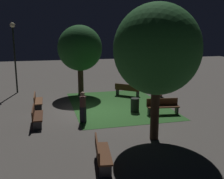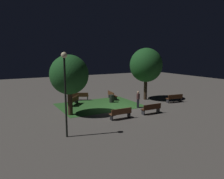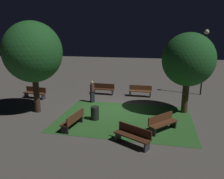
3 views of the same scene
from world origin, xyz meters
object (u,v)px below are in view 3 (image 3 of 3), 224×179
lamp_post_plaza_east (205,52)px  bench_lawn_edge (35,92)px  tree_back_left (188,60)px  pedestrian (92,91)px  bench_front_left (140,91)px  bench_by_lamp (133,135)px  bench_near_trees (103,89)px  trash_bin (95,113)px  tree_back_right (33,52)px  bench_corner (74,120)px  bench_back_row (162,122)px

lamp_post_plaza_east → bench_lawn_edge: bearing=16.5°
tree_back_left → pedestrian: tree_back_left is taller
bench_front_left → pedestrian: bearing=35.0°
bench_by_lamp → bench_near_trees: bearing=-66.9°
bench_near_trees → lamp_post_plaza_east: bearing=-168.9°
bench_lawn_edge → tree_back_left: 11.47m
tree_back_left → trash_bin: tree_back_left is taller
tree_back_right → lamp_post_plaza_east: (-11.03, -6.52, -0.36)m
bench_lawn_edge → bench_corner: (-4.99, 4.61, 0.00)m
bench_back_row → trash_bin: bearing=-11.0°
pedestrian → bench_by_lamp: bearing=122.7°
bench_front_left → lamp_post_plaza_east: bearing=-162.2°
bench_by_lamp → pedestrian: bearing=-57.3°
bench_back_row → pedestrian: size_ratio=1.03×
bench_lawn_edge → pedestrian: (-4.66, 0.06, 0.37)m
bench_by_lamp → pedestrian: pedestrian is taller
bench_corner → lamp_post_plaza_east: 11.86m
bench_front_left → tree_back_right: bearing=38.7°
bench_back_row → bench_front_left: bearing=-74.7°
bench_corner → bench_back_row: bearing=-172.4°
lamp_post_plaza_east → pedestrian: size_ratio=3.24×
lamp_post_plaza_east → pedestrian: 9.38m
bench_lawn_edge → bench_corner: bearing=137.2°
bench_by_lamp → pedestrian: 6.82m
tree_back_right → bench_by_lamp: bearing=155.0°
tree_back_left → pedestrian: (6.40, -0.78, -2.53)m
bench_corner → bench_near_trees: bearing=-89.4°
tree_back_left → lamp_post_plaza_east: (-1.74, -4.64, 0.10)m
bench_by_lamp → trash_bin: size_ratio=2.25×
pedestrian → lamp_post_plaza_east: bearing=-154.6°
bench_near_trees → pedestrian: 2.35m
pedestrian → bench_corner: bearing=94.1°
bench_back_row → trash_bin: size_ratio=2.06×
bench_by_lamp → bench_back_row: 2.23m
bench_corner → tree_back_left: size_ratio=0.37×
trash_bin → pedestrian: (1.12, -3.18, 0.45)m
trash_bin → tree_back_right: bearing=-7.3°
bench_lawn_edge → bench_corner: size_ratio=1.00×
bench_by_lamp → tree_back_left: size_ratio=0.36×
tree_back_left → bench_by_lamp: bearing=61.1°
bench_lawn_edge → bench_back_row: bearing=157.5°
bench_near_trees → tree_back_left: size_ratio=0.36×
bench_by_lamp → tree_back_right: size_ratio=0.32×
bench_back_row → lamp_post_plaza_east: size_ratio=0.32×
bench_near_trees → bench_lawn_edge: size_ratio=0.98×
bench_corner → trash_bin: bench_corner is taller
bench_back_row → trash_bin: (3.88, -0.76, -0.08)m
lamp_post_plaza_east → trash_bin: bearing=45.1°
tree_back_right → bench_near_trees: bearing=-122.3°
bench_near_trees → lamp_post_plaza_east: size_ratio=0.35×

